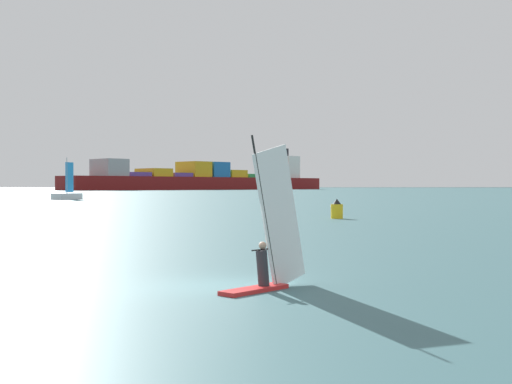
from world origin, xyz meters
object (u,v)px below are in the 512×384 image
object	(u,v)px
channel_buoy	(337,210)
cargo_ship	(205,179)
small_sailboat	(67,195)
windsurfer	(269,246)

from	to	relation	value
channel_buoy	cargo_ship	bearing A→B (deg)	104.19
cargo_ship	channel_buoy	bearing A→B (deg)	51.72
channel_buoy	small_sailboat	world-z (taller)	small_sailboat
cargo_ship	small_sailboat	xyz separation A→B (m)	(41.34, -319.32, -6.27)
windsurfer	cargo_ship	bearing A→B (deg)	-133.70
windsurfer	small_sailboat	bearing A→B (deg)	-120.10
cargo_ship	channel_buoy	size ratio (longest dim) A/B	102.26
small_sailboat	channel_buoy	bearing A→B (deg)	56.00
windsurfer	cargo_ship	size ratio (longest dim) A/B	0.02
windsurfer	small_sailboat	world-z (taller)	small_sailboat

